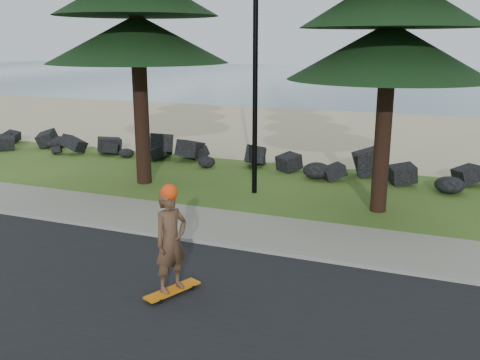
{
  "coord_description": "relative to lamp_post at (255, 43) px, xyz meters",
  "views": [
    {
      "loc": [
        5.01,
        -10.56,
        4.22
      ],
      "look_at": [
        0.83,
        0.0,
        1.23
      ],
      "focal_mm": 40.0,
      "sensor_mm": 36.0,
      "label": 1
    }
  ],
  "objects": [
    {
      "name": "road",
      "position": [
        0.0,
        -7.7,
        -4.12
      ],
      "size": [
        160.0,
        7.0,
        0.02
      ],
      "primitive_type": "cube",
      "color": "black",
      "rests_on": "ground"
    },
    {
      "name": "ocean",
      "position": [
        0.0,
        47.8,
        -4.13
      ],
      "size": [
        160.0,
        58.0,
        0.01
      ],
      "primitive_type": "cube",
      "color": "#3F6078",
      "rests_on": "ground"
    },
    {
      "name": "seawall_boulders",
      "position": [
        0.0,
        2.4,
        -4.13
      ],
      "size": [
        60.0,
        2.4,
        1.1
      ],
      "primitive_type": null,
      "color": "black",
      "rests_on": "ground"
    },
    {
      "name": "lamp_post",
      "position": [
        0.0,
        0.0,
        0.0
      ],
      "size": [
        0.25,
        0.14,
        8.14
      ],
      "color": "black",
      "rests_on": "ground"
    },
    {
      "name": "ground",
      "position": [
        0.0,
        -3.2,
        -4.13
      ],
      "size": [
        160.0,
        160.0,
        0.0
      ],
      "primitive_type": "plane",
      "color": "#355B1C",
      "rests_on": "ground"
    },
    {
      "name": "beach_sand",
      "position": [
        0.0,
        11.3,
        -4.13
      ],
      "size": [
        160.0,
        15.0,
        0.01
      ],
      "primitive_type": "cube",
      "color": "tan",
      "rests_on": "ground"
    },
    {
      "name": "skateboarder",
      "position": [
        0.89,
        -6.47,
        -3.15
      ],
      "size": [
        0.64,
        1.06,
        1.95
      ],
      "rotation": [
        0.0,
        0.0,
        1.17
      ],
      "color": "orange",
      "rests_on": "ground"
    },
    {
      "name": "kerb",
      "position": [
        0.0,
        -4.1,
        -4.08
      ],
      "size": [
        160.0,
        0.2,
        0.1
      ],
      "primitive_type": "cube",
      "color": "gray",
      "rests_on": "ground"
    },
    {
      "name": "sidewalk",
      "position": [
        0.0,
        -3.0,
        -4.09
      ],
      "size": [
        160.0,
        2.0,
        0.08
      ],
      "primitive_type": "cube",
      "color": "gray",
      "rests_on": "ground"
    }
  ]
}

